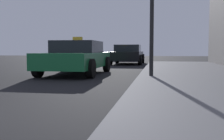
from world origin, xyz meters
TOP-DOWN VIEW (x-y plane):
  - car_green at (-0.50, 7.28)m, footprint 2.06×4.27m
  - car_black at (0.57, 15.19)m, footprint 2.06×4.41m
  - car_red at (-0.49, 22.22)m, footprint 1.98×4.45m
  - car_silver at (-0.49, 31.74)m, footprint 2.05×4.39m

SIDE VIEW (x-z plane):
  - car_red at x=-0.49m, z-range 0.01..1.28m
  - car_black at x=0.57m, z-range 0.01..1.28m
  - car_green at x=-0.50m, z-range -0.07..1.36m
  - car_silver at x=-0.49m, z-range -0.07..1.36m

